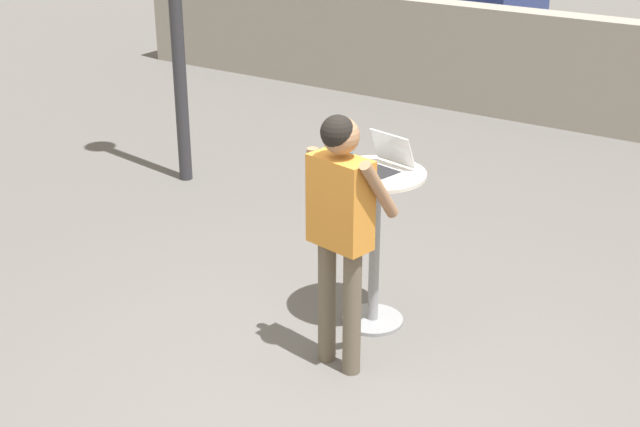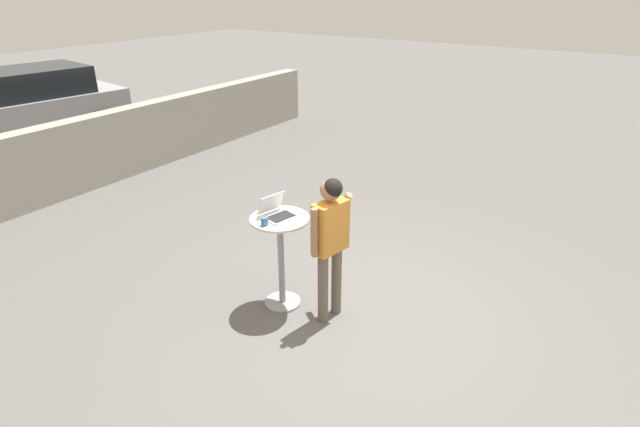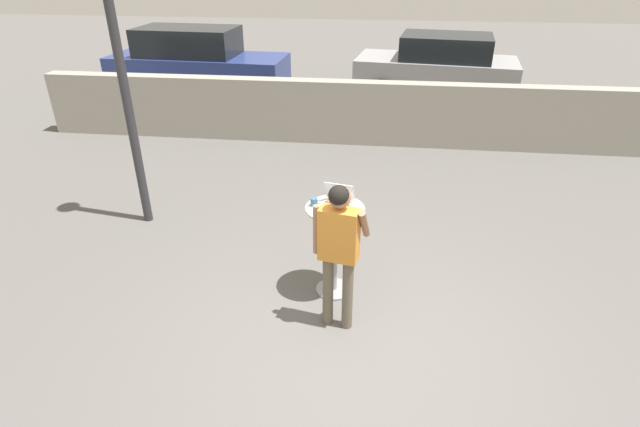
{
  "view_description": "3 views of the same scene",
  "coord_description": "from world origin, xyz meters",
  "px_view_note": "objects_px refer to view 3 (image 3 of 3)",
  "views": [
    {
      "loc": [
        2.28,
        -3.59,
        3.03
      ],
      "look_at": [
        -0.31,
        0.35,
        1.01
      ],
      "focal_mm": 50.0,
      "sensor_mm": 36.0,
      "label": 1
    },
    {
      "loc": [
        -3.97,
        -1.98,
        3.33
      ],
      "look_at": [
        -0.13,
        0.56,
        1.17
      ],
      "focal_mm": 28.0,
      "sensor_mm": 36.0,
      "label": 2
    },
    {
      "loc": [
        0.12,
        -3.66,
        3.5
      ],
      "look_at": [
        -0.41,
        0.65,
        1.17
      ],
      "focal_mm": 28.0,
      "sensor_mm": 36.0,
      "label": 3
    }
  ],
  "objects_px": {
    "cafe_table": "(335,239)",
    "standing_person": "(339,241)",
    "laptop": "(337,202)",
    "parked_car_near_street": "(196,62)",
    "parked_car_further_down": "(438,68)",
    "coffee_mug": "(314,202)",
    "street_lamp": "(112,20)"
  },
  "relations": [
    {
      "from": "parked_car_near_street",
      "to": "parked_car_further_down",
      "type": "height_order",
      "value": "parked_car_near_street"
    },
    {
      "from": "cafe_table",
      "to": "standing_person",
      "type": "distance_m",
      "value": 0.66
    },
    {
      "from": "coffee_mug",
      "to": "standing_person",
      "type": "xyz_separation_m",
      "value": [
        0.31,
        -0.59,
        -0.11
      ]
    },
    {
      "from": "parked_car_further_down",
      "to": "standing_person",
      "type": "bearing_deg",
      "value": -100.87
    },
    {
      "from": "parked_car_further_down",
      "to": "cafe_table",
      "type": "bearing_deg",
      "value": -102.22
    },
    {
      "from": "parked_car_near_street",
      "to": "parked_car_further_down",
      "type": "xyz_separation_m",
      "value": [
        6.17,
        0.02,
        -0.0
      ]
    },
    {
      "from": "standing_person",
      "to": "parked_car_near_street",
      "type": "height_order",
      "value": "parked_car_near_street"
    },
    {
      "from": "cafe_table",
      "to": "coffee_mug",
      "type": "relative_size",
      "value": 10.01
    },
    {
      "from": "cafe_table",
      "to": "standing_person",
      "type": "height_order",
      "value": "standing_person"
    },
    {
      "from": "parked_car_further_down",
      "to": "street_lamp",
      "type": "relative_size",
      "value": 0.96
    },
    {
      "from": "cafe_table",
      "to": "street_lamp",
      "type": "height_order",
      "value": "street_lamp"
    },
    {
      "from": "cafe_table",
      "to": "street_lamp",
      "type": "bearing_deg",
      "value": 154.46
    },
    {
      "from": "parked_car_near_street",
      "to": "parked_car_further_down",
      "type": "distance_m",
      "value": 6.17
    },
    {
      "from": "standing_person",
      "to": "parked_car_near_street",
      "type": "bearing_deg",
      "value": 117.29
    },
    {
      "from": "laptop",
      "to": "parked_car_further_down",
      "type": "height_order",
      "value": "parked_car_further_down"
    },
    {
      "from": "cafe_table",
      "to": "laptop",
      "type": "bearing_deg",
      "value": 71.91
    },
    {
      "from": "standing_person",
      "to": "parked_car_further_down",
      "type": "distance_m",
      "value": 8.9
    },
    {
      "from": "parked_car_near_street",
      "to": "parked_car_further_down",
      "type": "bearing_deg",
      "value": 0.19
    },
    {
      "from": "cafe_table",
      "to": "parked_car_near_street",
      "type": "xyz_separation_m",
      "value": [
        -4.41,
        8.14,
        0.15
      ]
    },
    {
      "from": "laptop",
      "to": "coffee_mug",
      "type": "height_order",
      "value": "laptop"
    },
    {
      "from": "coffee_mug",
      "to": "parked_car_further_down",
      "type": "distance_m",
      "value": 8.39
    },
    {
      "from": "laptop",
      "to": "street_lamp",
      "type": "relative_size",
      "value": 0.09
    },
    {
      "from": "laptop",
      "to": "parked_car_further_down",
      "type": "distance_m",
      "value": 8.32
    },
    {
      "from": "laptop",
      "to": "parked_car_near_street",
      "type": "xyz_separation_m",
      "value": [
        -4.42,
        8.1,
        -0.28
      ]
    },
    {
      "from": "laptop",
      "to": "street_lamp",
      "type": "distance_m",
      "value": 3.52
    },
    {
      "from": "cafe_table",
      "to": "standing_person",
      "type": "bearing_deg",
      "value": -81.06
    },
    {
      "from": "cafe_table",
      "to": "laptop",
      "type": "distance_m",
      "value": 0.43
    },
    {
      "from": "standing_person",
      "to": "street_lamp",
      "type": "xyz_separation_m",
      "value": [
        -2.92,
        1.93,
        1.71
      ]
    },
    {
      "from": "laptop",
      "to": "street_lamp",
      "type": "bearing_deg",
      "value": 155.18
    },
    {
      "from": "street_lamp",
      "to": "parked_car_near_street",
      "type": "bearing_deg",
      "value": 103.06
    },
    {
      "from": "parked_car_near_street",
      "to": "coffee_mug",
      "type": "bearing_deg",
      "value": -62.77
    },
    {
      "from": "coffee_mug",
      "to": "parked_car_near_street",
      "type": "relative_size",
      "value": 0.02
    }
  ]
}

